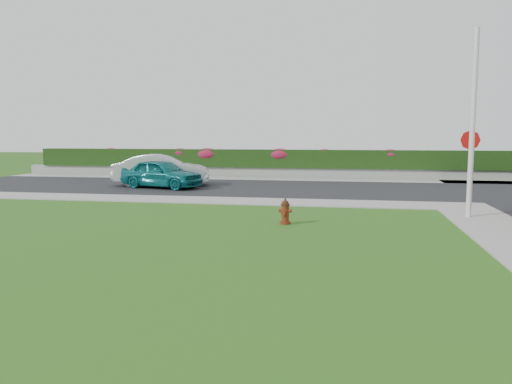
% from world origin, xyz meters
% --- Properties ---
extents(ground, '(120.00, 120.00, 0.00)m').
position_xyz_m(ground, '(0.00, 0.00, 0.00)').
color(ground, black).
rests_on(ground, ground).
extents(street_far, '(26.00, 8.00, 0.04)m').
position_xyz_m(street_far, '(-5.00, 14.00, 0.02)').
color(street_far, black).
rests_on(street_far, ground).
extents(sidewalk_far, '(24.00, 2.00, 0.04)m').
position_xyz_m(sidewalk_far, '(-6.00, 9.00, 0.02)').
color(sidewalk_far, gray).
rests_on(sidewalk_far, ground).
extents(curb_corner, '(2.00, 2.00, 0.04)m').
position_xyz_m(curb_corner, '(7.00, 9.00, 0.02)').
color(curb_corner, gray).
rests_on(curb_corner, ground).
extents(sidewalk_beyond, '(34.00, 2.00, 0.04)m').
position_xyz_m(sidewalk_beyond, '(-1.00, 19.00, 0.02)').
color(sidewalk_beyond, gray).
rests_on(sidewalk_beyond, ground).
extents(retaining_wall, '(34.00, 0.40, 0.60)m').
position_xyz_m(retaining_wall, '(-1.00, 20.50, 0.30)').
color(retaining_wall, gray).
rests_on(retaining_wall, ground).
extents(hedge, '(32.00, 0.90, 1.10)m').
position_xyz_m(hedge, '(-1.00, 20.60, 1.15)').
color(hedge, black).
rests_on(hedge, retaining_wall).
extents(fire_hydrant, '(0.39, 0.37, 0.75)m').
position_xyz_m(fire_hydrant, '(1.16, 4.38, 0.35)').
color(fire_hydrant, '#491D0B').
rests_on(fire_hydrant, ground).
extents(sedan_teal, '(4.34, 2.63, 1.38)m').
position_xyz_m(sedan_teal, '(-5.92, 12.93, 0.73)').
color(sedan_teal, '#0E676A').
rests_on(sedan_teal, street_far).
extents(sedan_silver, '(5.00, 2.63, 1.57)m').
position_xyz_m(sedan_silver, '(-6.35, 14.08, 0.82)').
color(sedan_silver, '#B6B8BE').
rests_on(sedan_silver, street_far).
extents(utility_pole, '(0.16, 0.16, 5.79)m').
position_xyz_m(utility_pole, '(6.66, 6.51, 2.89)').
color(utility_pole, silver).
rests_on(utility_pole, ground).
extents(stop_sign, '(0.76, 0.11, 2.78)m').
position_xyz_m(stop_sign, '(7.28, 9.45, 2.08)').
color(stop_sign, slate).
rests_on(stop_sign, ground).
extents(flower_clump_a, '(1.10, 0.71, 0.55)m').
position_xyz_m(flower_clump_a, '(-12.32, 20.50, 1.48)').
color(flower_clump_a, '#B91F3B').
rests_on(flower_clump_a, hedge).
extents(flower_clump_b, '(1.19, 0.77, 0.60)m').
position_xyz_m(flower_clump_b, '(-7.57, 20.50, 1.46)').
color(flower_clump_b, '#B91F3B').
rests_on(flower_clump_b, hedge).
extents(flower_clump_c, '(1.50, 0.97, 0.75)m').
position_xyz_m(flower_clump_c, '(-5.80, 20.50, 1.40)').
color(flower_clump_c, '#B91F3B').
rests_on(flower_clump_c, hedge).
extents(flower_clump_d, '(1.48, 0.95, 0.74)m').
position_xyz_m(flower_clump_d, '(-1.20, 20.50, 1.41)').
color(flower_clump_d, '#B91F3B').
rests_on(flower_clump_d, hedge).
extents(flower_clump_e, '(1.07, 0.69, 0.54)m').
position_xyz_m(flower_clump_e, '(1.53, 20.50, 1.49)').
color(flower_clump_e, '#B91F3B').
rests_on(flower_clump_e, hedge).
extents(flower_clump_f, '(1.16, 0.75, 0.58)m').
position_xyz_m(flower_clump_f, '(5.37, 20.50, 1.47)').
color(flower_clump_f, '#B91F3B').
rests_on(flower_clump_f, hedge).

